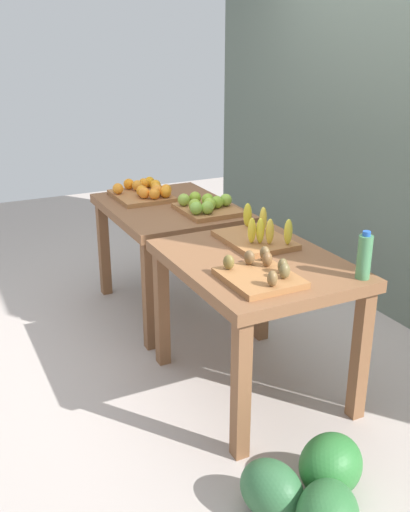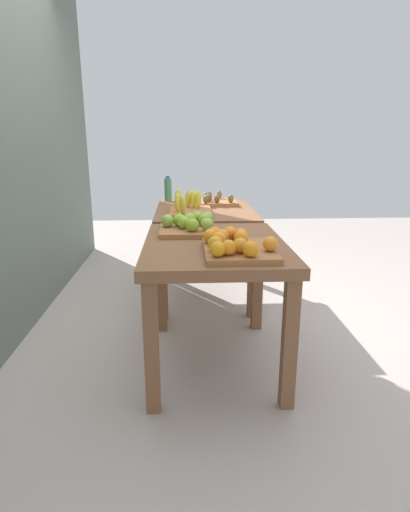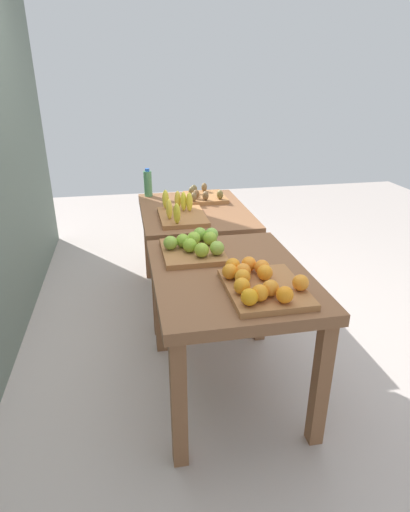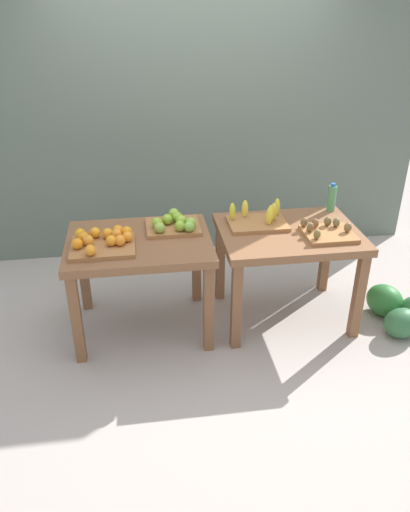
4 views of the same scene
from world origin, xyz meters
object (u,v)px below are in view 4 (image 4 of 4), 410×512
(orange_bin, at_px, (103,242))
(water_bottle, at_px, (332,198))
(kiwi_bin, at_px, (327,232))
(display_table_left, at_px, (140,254))
(display_table_right, at_px, (288,244))
(apple_bin, at_px, (174,224))
(watermelon_pile, at_px, (402,310))
(banana_crate, at_px, (258,220))

(orange_bin, distance_m, water_bottle, 1.85)
(kiwi_bin, height_order, water_bottle, water_bottle)
(display_table_left, bearing_deg, water_bottle, 11.50)
(display_table_right, bearing_deg, apple_bin, 170.82)
(display_table_left, xyz_separation_m, display_table_right, (1.12, 0.00, 0.00))
(display_table_left, distance_m, kiwi_bin, 1.38)
(display_table_right, height_order, watermelon_pile, display_table_right)
(orange_bin, height_order, banana_crate, banana_crate)
(display_table_left, bearing_deg, banana_crate, 8.17)
(display_table_left, height_order, display_table_right, same)
(kiwi_bin, bearing_deg, banana_crate, 150.71)
(kiwi_bin, xyz_separation_m, water_bottle, (0.20, 0.44, 0.08))
(banana_crate, xyz_separation_m, kiwi_bin, (0.45, -0.25, -0.01))
(display_table_left, distance_m, banana_crate, 0.94)
(display_table_left, relative_size, banana_crate, 2.36)
(orange_bin, bearing_deg, water_bottle, 12.50)
(apple_bin, relative_size, banana_crate, 0.91)
(display_table_right, relative_size, banana_crate, 2.36)
(display_table_left, bearing_deg, display_table_right, 0.00)
(display_table_left, distance_m, display_table_right, 1.12)
(banana_crate, bearing_deg, display_table_left, -171.83)
(display_table_left, distance_m, water_bottle, 1.61)
(apple_bin, relative_size, water_bottle, 1.73)
(orange_bin, relative_size, water_bottle, 1.90)
(display_table_left, relative_size, display_table_right, 1.00)
(watermelon_pile, bearing_deg, water_bottle, 129.00)
(orange_bin, height_order, water_bottle, water_bottle)
(display_table_right, xyz_separation_m, banana_crate, (-0.21, 0.13, 0.15))
(orange_bin, distance_m, apple_bin, 0.56)
(banana_crate, bearing_deg, orange_bin, -169.52)
(display_table_right, distance_m, watermelon_pile, 1.07)
(display_table_left, xyz_separation_m, watermelon_pile, (2.02, -0.25, -0.53))
(display_table_right, relative_size, kiwi_bin, 2.89)
(display_table_right, bearing_deg, kiwi_bin, -26.44)
(orange_bin, relative_size, banana_crate, 1.00)
(water_bottle, bearing_deg, display_table_left, -168.50)
(water_bottle, bearing_deg, display_table_right, -144.19)
(banana_crate, bearing_deg, apple_bin, 179.45)
(apple_bin, bearing_deg, orange_bin, -156.79)
(watermelon_pile, bearing_deg, orange_bin, 175.82)
(display_table_left, height_order, apple_bin, apple_bin)
(kiwi_bin, xyz_separation_m, watermelon_pile, (0.65, -0.13, -0.67))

